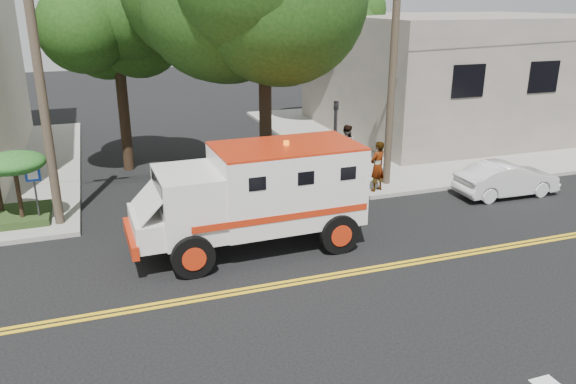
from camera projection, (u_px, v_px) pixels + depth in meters
name	position (u px, v px, depth m)	size (l,w,h in m)	color
ground	(286.00, 284.00, 14.47)	(100.00, 100.00, 0.00)	black
sidewalk_ne	(438.00, 132.00, 30.71)	(17.00, 17.00, 0.15)	gray
building_right	(461.00, 72.00, 30.62)	(14.00, 12.00, 6.00)	slate
utility_pole_left	(41.00, 87.00, 16.60)	(0.28, 0.28, 9.00)	#382D23
utility_pole_right	(393.00, 70.00, 20.50)	(0.28, 0.28, 9.00)	#382D23
tree_left	(125.00, 31.00, 22.27)	(4.48, 4.20, 7.70)	black
tree_right	(347.00, 16.00, 29.31)	(4.80, 4.50, 8.20)	black
traffic_signal	(335.00, 140.00, 19.93)	(0.15, 0.18, 3.60)	#3F3F42
accessibility_sign	(35.00, 187.00, 17.59)	(0.45, 0.10, 2.02)	#3F3F42
armored_truck	(258.00, 192.00, 16.09)	(6.72, 2.85, 3.03)	silver
parked_sedan	(507.00, 179.00, 20.78)	(1.34, 3.86, 1.27)	silver
pedestrian_a	(377.00, 166.00, 20.74)	(0.69, 0.45, 1.89)	gray
pedestrian_b	(346.00, 146.00, 23.69)	(0.89, 0.69, 1.83)	gray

